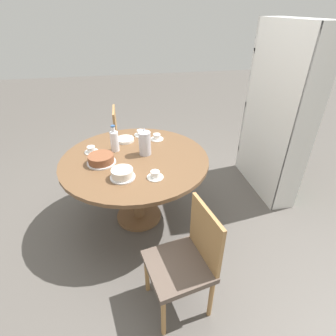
{
  "coord_description": "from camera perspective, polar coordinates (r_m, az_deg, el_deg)",
  "views": [
    {
      "loc": [
        2.18,
        -0.09,
        1.96
      ],
      "look_at": [
        0.0,
        0.32,
        0.59
      ],
      "focal_mm": 28.0,
      "sensor_mm": 36.0,
      "label": 1
    }
  ],
  "objects": [
    {
      "name": "ground_plane",
      "position": [
        2.93,
        -6.28,
        -10.41
      ],
      "size": [
        14.0,
        14.0,
        0.0
      ],
      "primitive_type": "plane",
      "color": "#56514C"
    },
    {
      "name": "dining_table",
      "position": [
        2.56,
        -7.09,
        -0.02
      ],
      "size": [
        1.4,
        1.4,
        0.74
      ],
      "color": "brown",
      "rests_on": "ground_plane"
    },
    {
      "name": "chair_a",
      "position": [
        1.93,
        4.03,
        -19.18
      ],
      "size": [
        0.49,
        0.49,
        0.86
      ],
      "rotation": [
        0.0,
        0.0,
        0.19
      ],
      "color": "#A87A47",
      "rests_on": "ground_plane"
    },
    {
      "name": "chair_b",
      "position": [
        3.55,
        -8.92,
        6.46
      ],
      "size": [
        0.43,
        0.43,
        0.86
      ],
      "rotation": [
        0.0,
        0.0,
        3.12
      ],
      "color": "#A87A47",
      "rests_on": "ground_plane"
    },
    {
      "name": "bookshelf",
      "position": [
        3.17,
        22.32,
        10.77
      ],
      "size": [
        0.99,
        0.28,
        1.87
      ],
      "rotation": [
        0.0,
        0.0,
        3.14
      ],
      "color": "silver",
      "rests_on": "ground_plane"
    },
    {
      "name": "coffee_pot",
      "position": [
        2.5,
        -5.07,
        5.54
      ],
      "size": [
        0.12,
        0.12,
        0.27
      ],
      "color": "silver",
      "rests_on": "dining_table"
    },
    {
      "name": "water_bottle",
      "position": [
        2.61,
        -11.58,
        5.86
      ],
      "size": [
        0.08,
        0.08,
        0.27
      ],
      "color": "silver",
      "rests_on": "dining_table"
    },
    {
      "name": "cake_main",
      "position": [
        2.45,
        -14.36,
        1.86
      ],
      "size": [
        0.26,
        0.26,
        0.08
      ],
      "color": "silver",
      "rests_on": "dining_table"
    },
    {
      "name": "cake_second",
      "position": [
        2.2,
        -9.91,
        -1.25
      ],
      "size": [
        0.21,
        0.21,
        0.08
      ],
      "color": "silver",
      "rests_on": "dining_table"
    },
    {
      "name": "cup_a",
      "position": [
        2.67,
        -16.35,
        3.78
      ],
      "size": [
        0.14,
        0.14,
        0.06
      ],
      "color": "white",
      "rests_on": "dining_table"
    },
    {
      "name": "cup_b",
      "position": [
        2.18,
        -2.82,
        -1.56
      ],
      "size": [
        0.14,
        0.14,
        0.06
      ],
      "color": "white",
      "rests_on": "dining_table"
    },
    {
      "name": "cup_c",
      "position": [
        2.93,
        -6.02,
        7.53
      ],
      "size": [
        0.14,
        0.14,
        0.06
      ],
      "color": "white",
      "rests_on": "dining_table"
    },
    {
      "name": "cup_d",
      "position": [
        2.83,
        -2.44,
        6.7
      ],
      "size": [
        0.14,
        0.14,
        0.06
      ],
      "color": "white",
      "rests_on": "dining_table"
    },
    {
      "name": "plate_stack",
      "position": [
        2.83,
        -9.34,
        6.12
      ],
      "size": [
        0.19,
        0.19,
        0.03
      ],
      "color": "white",
      "rests_on": "dining_table"
    }
  ]
}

